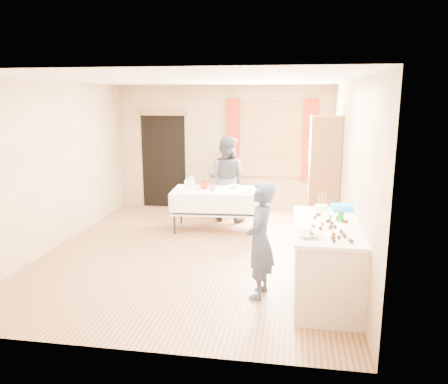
% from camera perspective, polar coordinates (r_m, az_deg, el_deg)
% --- Properties ---
extents(floor, '(4.50, 5.50, 0.02)m').
position_cam_1_polar(floor, '(6.88, -3.80, -7.85)').
color(floor, '#9E7047').
rests_on(floor, ground).
extents(ceiling, '(4.50, 5.50, 0.02)m').
position_cam_1_polar(ceiling, '(6.47, -4.14, 14.50)').
color(ceiling, white).
rests_on(ceiling, floor).
extents(wall_back, '(4.50, 0.02, 2.60)m').
position_cam_1_polar(wall_back, '(9.23, -0.10, 5.72)').
color(wall_back, tan).
rests_on(wall_back, floor).
extents(wall_front, '(4.50, 0.02, 2.60)m').
position_cam_1_polar(wall_front, '(3.97, -12.95, -3.48)').
color(wall_front, tan).
rests_on(wall_front, floor).
extents(wall_left, '(0.02, 5.50, 2.60)m').
position_cam_1_polar(wall_left, '(7.39, -21.33, 3.23)').
color(wall_left, tan).
rests_on(wall_left, floor).
extents(wall_right, '(0.02, 5.50, 2.60)m').
position_cam_1_polar(wall_right, '(6.43, 16.07, 2.35)').
color(wall_right, tan).
rests_on(wall_right, floor).
extents(window_frame, '(1.32, 0.06, 1.52)m').
position_cam_1_polar(window_frame, '(9.07, 6.15, 6.80)').
color(window_frame, olive).
rests_on(window_frame, wall_back).
extents(window_pane, '(1.20, 0.02, 1.40)m').
position_cam_1_polar(window_pane, '(9.05, 6.15, 6.79)').
color(window_pane, white).
rests_on(window_pane, wall_back).
extents(curtain_left, '(0.28, 0.06, 1.65)m').
position_cam_1_polar(curtain_left, '(9.09, 1.18, 6.88)').
color(curtain_left, '#9C2A17').
rests_on(curtain_left, wall_back).
extents(curtain_right, '(0.28, 0.06, 1.65)m').
position_cam_1_polar(curtain_right, '(9.01, 11.12, 6.61)').
color(curtain_right, '#9C2A17').
rests_on(curtain_right, wall_back).
extents(doorway, '(0.95, 0.04, 2.00)m').
position_cam_1_polar(doorway, '(9.54, -7.88, 4.00)').
color(doorway, black).
rests_on(doorway, floor).
extents(door_lintel, '(1.05, 0.06, 0.08)m').
position_cam_1_polar(door_lintel, '(9.42, -8.12, 10.12)').
color(door_lintel, olive).
rests_on(door_lintel, wall_back).
extents(cabinet, '(0.50, 0.60, 2.06)m').
position_cam_1_polar(cabinet, '(7.65, 12.89, 1.97)').
color(cabinet, brown).
rests_on(cabinet, floor).
extents(counter, '(0.79, 1.66, 0.91)m').
position_cam_1_polar(counter, '(5.39, 13.17, -8.75)').
color(counter, beige).
rests_on(counter, floor).
extents(party_table, '(1.63, 0.91, 0.75)m').
position_cam_1_polar(party_table, '(7.84, -1.00, -1.81)').
color(party_table, black).
rests_on(party_table, floor).
extents(chair, '(0.48, 0.48, 1.04)m').
position_cam_1_polar(chair, '(8.87, 0.33, -1.05)').
color(chair, black).
rests_on(chair, floor).
extents(girl, '(0.61, 0.48, 1.40)m').
position_cam_1_polar(girl, '(5.20, 4.71, -6.32)').
color(girl, '#28314B').
rests_on(girl, floor).
extents(woman, '(1.09, 1.00, 1.64)m').
position_cam_1_polar(woman, '(8.40, 0.29, 1.75)').
color(woman, black).
rests_on(woman, floor).
extents(soda_can, '(0.07, 0.07, 0.12)m').
position_cam_1_polar(soda_can, '(5.37, 15.02, -3.11)').
color(soda_can, '#069018').
rests_on(soda_can, counter).
extents(mixing_bowl, '(0.37, 0.37, 0.06)m').
position_cam_1_polar(mixing_bowl, '(4.71, 11.04, -5.47)').
color(mixing_bowl, white).
rests_on(mixing_bowl, counter).
extents(foam_block, '(0.16, 0.11, 0.08)m').
position_cam_1_polar(foam_block, '(5.81, 12.64, -2.04)').
color(foam_block, white).
rests_on(foam_block, counter).
extents(blue_basket, '(0.32, 0.24, 0.08)m').
position_cam_1_polar(blue_basket, '(5.89, 15.34, -1.99)').
color(blue_basket, '#1E9DF3').
rests_on(blue_basket, counter).
extents(pitcher, '(0.13, 0.13, 0.22)m').
position_cam_1_polar(pitcher, '(7.71, -4.25, 1.06)').
color(pitcher, silver).
rests_on(pitcher, party_table).
extents(cup_red, '(0.16, 0.16, 0.13)m').
position_cam_1_polar(cup_red, '(7.83, -2.52, 0.90)').
color(cup_red, red).
rests_on(cup_red, party_table).
extents(cup_rainbow, '(0.13, 0.13, 0.10)m').
position_cam_1_polar(cup_rainbow, '(7.61, -1.52, 0.47)').
color(cup_rainbow, red).
rests_on(cup_rainbow, party_table).
extents(small_bowl, '(0.31, 0.31, 0.06)m').
position_cam_1_polar(small_bowl, '(7.86, 1.42, 0.72)').
color(small_bowl, white).
rests_on(small_bowl, party_table).
extents(pastry_tray, '(0.28, 0.20, 0.02)m').
position_cam_1_polar(pastry_tray, '(7.60, 2.75, 0.15)').
color(pastry_tray, white).
rests_on(pastry_tray, party_table).
extents(bottle, '(0.11, 0.11, 0.16)m').
position_cam_1_polar(bottle, '(8.02, -4.94, 1.28)').
color(bottle, white).
rests_on(bottle, party_table).
extents(cake_balls, '(0.47, 1.06, 0.04)m').
position_cam_1_polar(cake_balls, '(5.06, 13.88, -4.44)').
color(cake_balls, '#3F2314').
rests_on(cake_balls, counter).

